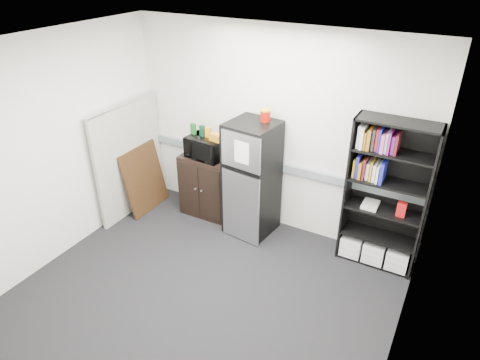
{
  "coord_description": "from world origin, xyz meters",
  "views": [
    {
      "loc": [
        2.1,
        -2.94,
        3.46
      ],
      "look_at": [
        -0.02,
        0.9,
        1.05
      ],
      "focal_mm": 32.0,
      "sensor_mm": 36.0,
      "label": 1
    }
  ],
  "objects_px": {
    "cabinet": "(208,185)",
    "refrigerator": "(252,179)",
    "bookshelf": "(385,197)",
    "microwave": "(206,148)",
    "cubicle_partition": "(130,159)"
  },
  "relations": [
    {
      "from": "cabinet",
      "to": "refrigerator",
      "type": "distance_m",
      "value": 0.82
    },
    {
      "from": "cubicle_partition",
      "to": "cabinet",
      "type": "distance_m",
      "value": 1.16
    },
    {
      "from": "bookshelf",
      "to": "refrigerator",
      "type": "relative_size",
      "value": 1.18
    },
    {
      "from": "refrigerator",
      "to": "microwave",
      "type": "bearing_deg",
      "value": -178.28
    },
    {
      "from": "bookshelf",
      "to": "microwave",
      "type": "distance_m",
      "value": 2.41
    },
    {
      "from": "cabinet",
      "to": "refrigerator",
      "type": "height_order",
      "value": "refrigerator"
    },
    {
      "from": "refrigerator",
      "to": "bookshelf",
      "type": "bearing_deg",
      "value": 11.62
    },
    {
      "from": "cabinet",
      "to": "refrigerator",
      "type": "xyz_separation_m",
      "value": [
        0.74,
        -0.08,
        0.33
      ]
    },
    {
      "from": "refrigerator",
      "to": "cubicle_partition",
      "type": "bearing_deg",
      "value": -162.41
    },
    {
      "from": "cubicle_partition",
      "to": "refrigerator",
      "type": "height_order",
      "value": "cubicle_partition"
    },
    {
      "from": "microwave",
      "to": "refrigerator",
      "type": "relative_size",
      "value": 0.33
    },
    {
      "from": "cubicle_partition",
      "to": "microwave",
      "type": "distance_m",
      "value": 1.13
    },
    {
      "from": "bookshelf",
      "to": "cabinet",
      "type": "xyz_separation_m",
      "value": [
        -2.41,
        -0.06,
        -0.46
      ]
    },
    {
      "from": "microwave",
      "to": "refrigerator",
      "type": "distance_m",
      "value": 0.79
    },
    {
      "from": "bookshelf",
      "to": "microwave",
      "type": "xyz_separation_m",
      "value": [
        -2.41,
        -0.08,
        0.13
      ]
    }
  ]
}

